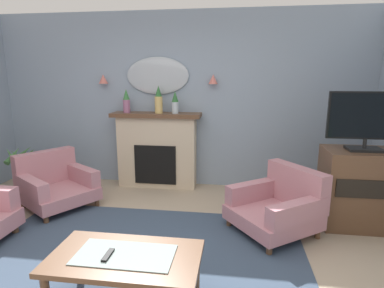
{
  "coord_description": "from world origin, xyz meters",
  "views": [
    {
      "loc": [
        0.88,
        -2.31,
        1.72
      ],
      "look_at": [
        0.38,
        1.31,
        0.92
      ],
      "focal_mm": 29.52,
      "sensor_mm": 36.0,
      "label": 1
    }
  ],
  "objects": [
    {
      "name": "floor",
      "position": [
        0.0,
        0.0,
        -0.05
      ],
      "size": [
        6.7,
        6.01,
        0.1
      ],
      "primitive_type": "cube",
      "color": "tan",
      "rests_on": "ground"
    },
    {
      "name": "wall_back",
      "position": [
        0.0,
        2.56,
        1.33
      ],
      "size": [
        6.7,
        0.1,
        2.66
      ],
      "primitive_type": "cube",
      "color": "#8C9EB2",
      "rests_on": "ground"
    },
    {
      "name": "patterned_rug",
      "position": [
        0.0,
        0.2,
        0.01
      ],
      "size": [
        3.2,
        2.4,
        0.01
      ],
      "primitive_type": "cube",
      "color": "#38475B",
      "rests_on": "ground"
    },
    {
      "name": "fireplace",
      "position": [
        -0.32,
        2.34,
        0.57
      ],
      "size": [
        1.36,
        0.36,
        1.16
      ],
      "color": "beige",
      "rests_on": "ground"
    },
    {
      "name": "mantel_vase_centre",
      "position": [
        -0.77,
        2.31,
        1.33
      ],
      "size": [
        0.11,
        0.11,
        0.36
      ],
      "color": "#9E6084",
      "rests_on": "fireplace"
    },
    {
      "name": "mantel_vase_left",
      "position": [
        -0.27,
        2.31,
        1.35
      ],
      "size": [
        0.12,
        0.12,
        0.41
      ],
      "color": "tan",
      "rests_on": "fireplace"
    },
    {
      "name": "mantel_vase_right",
      "position": [
        -0.02,
        2.31,
        1.33
      ],
      "size": [
        0.1,
        0.1,
        0.33
      ],
      "color": "silver",
      "rests_on": "fireplace"
    },
    {
      "name": "wall_mirror",
      "position": [
        -0.32,
        2.48,
        1.71
      ],
      "size": [
        0.96,
        0.06,
        0.56
      ],
      "primitive_type": "ellipsoid",
      "color": "#B2BCC6"
    },
    {
      "name": "wall_sconce_left",
      "position": [
        -1.17,
        2.43,
        1.66
      ],
      "size": [
        0.14,
        0.14,
        0.14
      ],
      "primitive_type": "cone",
      "color": "#D17066"
    },
    {
      "name": "wall_sconce_right",
      "position": [
        0.53,
        2.43,
        1.66
      ],
      "size": [
        0.14,
        0.14,
        0.14
      ],
      "primitive_type": "cone",
      "color": "#D17066"
    },
    {
      "name": "coffee_table",
      "position": [
        0.11,
        -0.33,
        0.38
      ],
      "size": [
        1.1,
        0.6,
        0.45
      ],
      "color": "brown",
      "rests_on": "ground"
    },
    {
      "name": "tv_remote",
      "position": [
        0.0,
        -0.37,
        0.45
      ],
      "size": [
        0.04,
        0.16,
        0.02
      ],
      "primitive_type": "cube",
      "color": "black",
      "rests_on": "coffee_table"
    },
    {
      "name": "armchair_near_fireplace",
      "position": [
        1.39,
        1.09,
        0.31
      ],
      "size": [
        1.13,
        1.13,
        0.71
      ],
      "color": "#B77A84",
      "rests_on": "ground"
    },
    {
      "name": "armchair_beside_couch",
      "position": [
        -1.48,
        1.39,
        0.31
      ],
      "size": [
        1.13,
        1.12,
        0.71
      ],
      "color": "#B77A84",
      "rests_on": "ground"
    },
    {
      "name": "tv_cabinet",
      "position": [
        2.3,
        1.35,
        0.45
      ],
      "size": [
        0.8,
        0.57,
        0.9
      ],
      "color": "brown",
      "rests_on": "ground"
    },
    {
      "name": "tv_flatscreen",
      "position": [
        2.3,
        1.33,
        1.25
      ],
      "size": [
        0.84,
        0.24,
        0.65
      ],
      "color": "black",
      "rests_on": "tv_cabinet"
    },
    {
      "name": "potted_plant_small_fern",
      "position": [
        -2.25,
        1.81,
        0.36
      ],
      "size": [
        0.45,
        0.46,
        0.71
      ],
      "color": "#474C56",
      "rests_on": "ground"
    }
  ]
}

